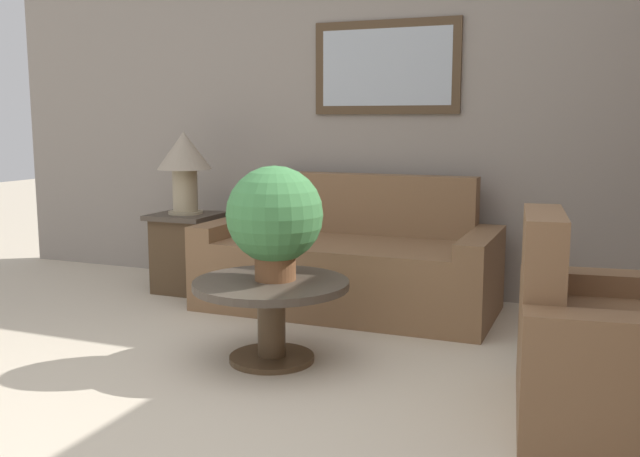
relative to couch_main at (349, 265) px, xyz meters
The scene contains 8 objects.
ground_plane 2.24m from the couch_main, 87.25° to the right, with size 20.00×20.00×0.00m, color beige.
wall_back 1.18m from the couch_main, 79.70° to the left, with size 6.64×0.09×2.60m.
couch_main is the anchor object (origin of this frame).
armchair 2.17m from the couch_main, 37.25° to the right, with size 1.11×1.09×0.88m.
coffee_table 1.17m from the couch_main, 90.51° to the right, with size 0.81×0.81×0.43m.
side_table 1.27m from the couch_main, behind, with size 0.46×0.46×0.58m.
table_lamp 1.44m from the couch_main, behind, with size 0.40×0.40×0.60m.
potted_plant_on_table 1.23m from the couch_main, 89.97° to the right, with size 0.50×0.50×0.59m.
Camera 1 is at (1.48, -2.19, 1.26)m, focal length 40.00 mm.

